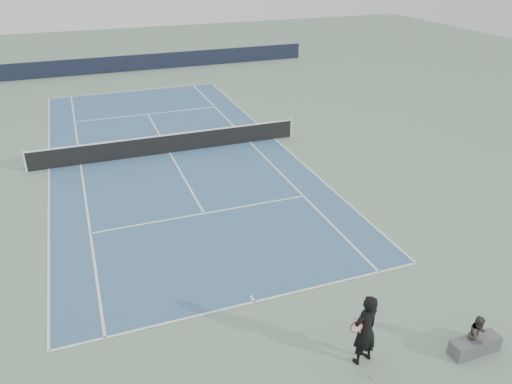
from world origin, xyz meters
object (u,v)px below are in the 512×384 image
object	(u,v)px
tennis_ball	(372,377)
tennis_net	(169,143)
tennis_player	(365,330)
spectator_bench	(476,340)

from	to	relation	value
tennis_ball	tennis_net	bearing A→B (deg)	96.10
tennis_net	tennis_player	distance (m)	14.95
tennis_ball	tennis_player	bearing A→B (deg)	84.42
tennis_player	tennis_ball	xyz separation A→B (m)	(-0.06, -0.57, -0.93)
tennis_player	spectator_bench	xyz separation A→B (m)	(2.77, -0.73, -0.59)
tennis_player	tennis_ball	size ratio (longest dim) A/B	26.30
tennis_player	spectator_bench	world-z (taller)	tennis_player
tennis_net	tennis_ball	world-z (taller)	tennis_net
tennis_player	tennis_net	bearing A→B (deg)	96.55
tennis_net	tennis_ball	xyz separation A→B (m)	(1.65, -15.42, -0.47)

